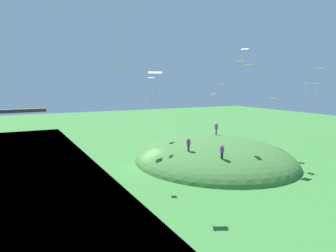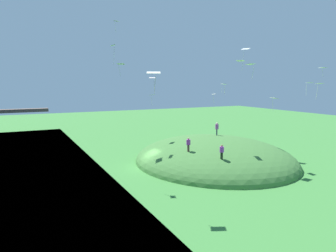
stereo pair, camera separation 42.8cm
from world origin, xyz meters
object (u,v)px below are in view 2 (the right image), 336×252
(kite_11, at_px, (121,64))
(kite_13, at_px, (116,22))
(kite_7, at_px, (224,84))
(kite_12, at_px, (251,65))
(kite_9, at_px, (320,84))
(kite_4, at_px, (241,61))
(person_near_shore, at_px, (188,143))
(kite_3, at_px, (113,47))
(kite_10, at_px, (274,99))
(person_with_child, at_px, (222,150))
(kite_14, at_px, (223,85))
(kite_5, at_px, (323,68))
(kite_0, at_px, (154,73))
(kite_2, at_px, (152,78))
(kite_15, at_px, (309,84))
(person_walking_path, at_px, (217,127))
(kite_1, at_px, (152,95))
(kite_8, at_px, (245,49))
(kite_6, at_px, (214,95))

(kite_11, height_order, kite_13, kite_13)
(kite_7, height_order, kite_12, kite_12)
(kite_9, bearing_deg, kite_12, 174.82)
(kite_4, bearing_deg, person_near_shore, -159.81)
(kite_3, distance_m, kite_10, 20.29)
(person_with_child, bearing_deg, kite_4, 127.94)
(person_with_child, relative_size, kite_14, 1.03)
(person_near_shore, xyz_separation_m, kite_12, (7.50, -1.65, 9.10))
(kite_5, distance_m, kite_11, 24.96)
(kite_0, xyz_separation_m, kite_4, (18.27, 11.45, 2.24))
(kite_4, distance_m, kite_5, 10.41)
(kite_2, xyz_separation_m, kite_15, (11.99, -21.05, -0.80))
(kite_5, bearing_deg, kite_12, 160.51)
(person_near_shore, distance_m, kite_13, 18.09)
(person_with_child, bearing_deg, kite_3, -120.25)
(kite_9, relative_size, kite_12, 1.16)
(person_walking_path, height_order, kite_14, kite_14)
(kite_0, distance_m, kite_12, 16.44)
(kite_4, distance_m, kite_10, 8.02)
(kite_3, xyz_separation_m, kite_14, (26.48, 16.71, -4.06))
(kite_1, height_order, kite_13, kite_13)
(kite_14, bearing_deg, kite_7, -126.28)
(person_with_child, distance_m, kite_8, 18.16)
(kite_0, bearing_deg, kite_4, 32.08)
(person_near_shore, bearing_deg, kite_6, 131.16)
(kite_2, height_order, kite_11, kite_11)
(person_walking_path, xyz_separation_m, person_near_shore, (-7.45, -4.82, -0.76))
(person_walking_path, bearing_deg, kite_9, 99.80)
(person_walking_path, distance_m, person_near_shore, 8.91)
(person_with_child, bearing_deg, kite_13, -153.63)
(kite_10, bearing_deg, kite_9, -1.36)
(kite_4, bearing_deg, kite_11, 168.41)
(kite_12, height_order, kite_15, kite_12)
(kite_1, bearing_deg, kite_15, -36.47)
(kite_8, bearing_deg, kite_7, -143.22)
(person_near_shore, relative_size, kite_4, 1.19)
(kite_3, height_order, kite_11, kite_3)
(kite_2, height_order, kite_13, kite_13)
(kite_2, xyz_separation_m, kite_12, (4.49, -18.76, 1.42))
(kite_1, relative_size, kite_7, 1.16)
(person_walking_path, relative_size, kite_1, 1.27)
(kite_1, height_order, kite_4, kite_4)
(kite_4, distance_m, kite_15, 9.52)
(kite_9, height_order, kite_11, kite_11)
(kite_12, distance_m, kite_14, 22.35)
(kite_0, distance_m, kite_3, 9.26)
(kite_9, xyz_separation_m, kite_11, (-24.20, 9.83, 2.48))
(person_with_child, distance_m, kite_11, 16.48)
(person_walking_path, relative_size, kite_7, 1.47)
(kite_6, bearing_deg, kite_15, -67.38)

